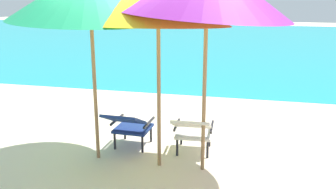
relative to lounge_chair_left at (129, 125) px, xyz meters
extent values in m
plane|color=beige|center=(0.47, 4.22, -0.40)|extent=(40.00, 40.00, 0.00)
cube|color=teal|center=(0.47, 12.19, -0.40)|extent=(40.00, 18.00, 0.01)
cube|color=navy|center=(0.01, 0.17, -0.12)|extent=(0.54, 0.52, 0.04)
cube|color=navy|center=(-0.01, -0.19, 0.15)|extent=(0.54, 0.53, 0.27)
cylinder|color=black|center=(-0.21, 0.39, -0.27)|extent=(0.04, 0.04, 0.26)
cylinder|color=black|center=(0.23, 0.38, -0.27)|extent=(0.04, 0.04, 0.26)
cylinder|color=black|center=(-0.22, -0.03, -0.27)|extent=(0.04, 0.04, 0.26)
cylinder|color=black|center=(0.22, -0.04, -0.27)|extent=(0.04, 0.04, 0.26)
cube|color=black|center=(-0.25, 0.18, 0.00)|extent=(0.05, 0.50, 0.03)
cube|color=black|center=(0.27, 0.17, 0.00)|extent=(0.05, 0.50, 0.03)
cube|color=silver|center=(0.95, 0.18, -0.12)|extent=(0.55, 0.53, 0.04)
cube|color=silver|center=(0.97, -0.18, 0.15)|extent=(0.55, 0.54, 0.27)
cylinder|color=black|center=(0.72, 0.38, -0.27)|extent=(0.04, 0.04, 0.26)
cylinder|color=black|center=(1.16, 0.40, -0.27)|extent=(0.04, 0.04, 0.26)
cylinder|color=black|center=(0.74, -0.04, -0.27)|extent=(0.04, 0.04, 0.26)
cylinder|color=black|center=(1.18, -0.02, -0.27)|extent=(0.04, 0.04, 0.26)
cube|color=black|center=(0.69, 0.17, 0.00)|extent=(0.06, 0.50, 0.03)
cube|color=black|center=(1.21, 0.20, 0.00)|extent=(0.06, 0.50, 0.03)
cylinder|color=olive|center=(-0.35, -0.36, 0.59)|extent=(0.05, 0.05, 1.99)
cylinder|color=olive|center=(0.57, -0.40, 0.56)|extent=(0.05, 0.05, 1.93)
cone|color=yellow|center=(0.57, -0.40, 1.81)|extent=(1.99, 2.02, 0.74)
cylinder|color=olive|center=(1.16, -0.39, 0.63)|extent=(0.05, 0.05, 2.07)
camera|label=1|loc=(1.78, -5.04, 1.95)|focal=40.67mm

